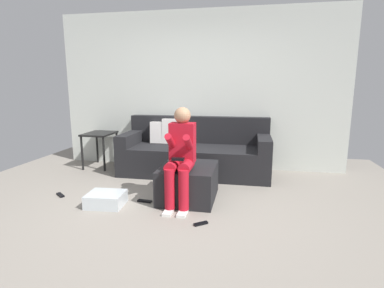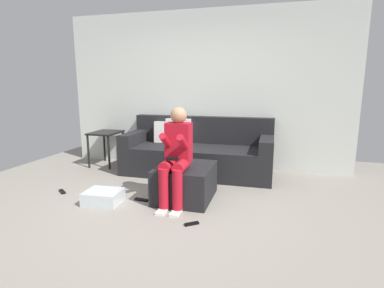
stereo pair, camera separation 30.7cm
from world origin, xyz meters
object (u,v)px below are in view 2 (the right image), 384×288
Objects in this scene: couch_sectional at (197,153)px; remote_under_side_table at (62,192)px; person_seated at (176,154)px; storage_bin at (103,197)px; remote_by_storage_bin at (141,200)px; side_table at (106,137)px; ottoman at (185,182)px; remote_near_ottoman at (192,224)px.

remote_under_side_table is at bearing -137.78° from couch_sectional.
storage_bin is at bearing -166.81° from person_seated.
storage_bin is 2.37× the size of remote_by_storage_bin.
side_table is 2.04m from remote_by_storage_bin.
couch_sectional is 1.42m from person_seated.
couch_sectional is 5.56× the size of storage_bin.
storage_bin is at bearing -155.95° from ottoman.
side_table is at bearing 141.27° from person_seated.
side_table is at bearing 119.10° from storage_bin.
couch_sectional is at bearing -2.02° from side_table.
couch_sectional is at bearing 80.39° from remote_under_side_table.
side_table is (-1.85, 1.23, 0.30)m from ottoman.
ottoman is 4.40× the size of remote_by_storage_bin.
remote_by_storage_bin is at bearing -178.31° from person_seated.
side_table is 3.51× the size of remote_under_side_table.
side_table is 3.37× the size of remote_by_storage_bin.
side_table is (-1.80, 1.44, -0.12)m from person_seated.
couch_sectional is 1.18m from ottoman.
person_seated reaches higher than remote_under_side_table.
remote_near_ottoman is at bearing -56.83° from person_seated.
remote_by_storage_bin is at bearing 24.69° from storage_bin.
side_table is at bearing 100.05° from remote_near_ottoman.
side_table is 1.55m from remote_under_side_table.
remote_near_ottoman and remote_by_storage_bin have the same top height.
remote_by_storage_bin is 1.04× the size of remote_under_side_table.
person_seated reaches higher than side_table.
storage_bin is at bearing -148.90° from remote_by_storage_bin.
remote_by_storage_bin is at bearing -105.17° from couch_sectional.
couch_sectional reaches higher than remote_under_side_table.
person_seated is at bearing 8.10° from remote_by_storage_bin.
person_seated is at bearing -38.73° from side_table.
ottoman is 2.24m from side_table.
storage_bin is 1.24m from remote_near_ottoman.
ottoman is 0.78m from remote_near_ottoman.
remote_by_storage_bin is at bearing 110.86° from remote_near_ottoman.
ottoman is at bearing 24.05° from storage_bin.
remote_by_storage_bin is at bearing -156.48° from ottoman.
ottoman is 0.68× the size of person_seated.
ottoman is 4.57× the size of remote_under_side_table.
remote_by_storage_bin and remote_under_side_table have the same top height.
remote_by_storage_bin is (-0.51, -0.22, -0.20)m from ottoman.
storage_bin reaches higher than remote_under_side_table.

